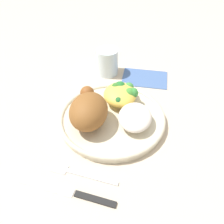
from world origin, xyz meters
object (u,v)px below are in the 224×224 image
object	(u,v)px
mac_cheese_with_broccoli	(121,93)
napkin	(145,78)
plate	(112,118)
rice_pile	(135,117)
roasted_chicken	(89,110)
water_glass	(107,62)
knife	(74,193)
fork	(80,173)

from	to	relation	value
mac_cheese_with_broccoli	napkin	distance (m)	0.15
plate	rice_pile	world-z (taller)	rice_pile
roasted_chicken	mac_cheese_with_broccoli	xyz separation A→B (m)	(0.09, -0.06, -0.01)
rice_pile	mac_cheese_with_broccoli	xyz separation A→B (m)	(0.07, 0.04, 0.01)
mac_cheese_with_broccoli	water_glass	world-z (taller)	water_glass
knife	napkin	world-z (taller)	knife
plate	napkin	size ratio (longest dim) A/B	1.92
napkin	rice_pile	bearing A→B (deg)	176.03
roasted_chicken	napkin	world-z (taller)	roasted_chicken
plate	knife	distance (m)	0.20
mac_cheese_with_broccoli	fork	bearing A→B (deg)	165.55
plate	rice_pile	size ratio (longest dim) A/B	2.73
rice_pile	water_glass	size ratio (longest dim) A/B	1.20
roasted_chicken	rice_pile	world-z (taller)	roasted_chicken
plate	roasted_chicken	size ratio (longest dim) A/B	2.21
mac_cheese_with_broccoli	napkin	xyz separation A→B (m)	(0.14, -0.06, -0.04)
fork	mac_cheese_with_broccoli	bearing A→B (deg)	-14.45
water_glass	roasted_chicken	bearing A→B (deg)	179.39
plate	napkin	bearing A→B (deg)	-19.72
mac_cheese_with_broccoli	napkin	size ratio (longest dim) A/B	0.68
roasted_chicken	rice_pile	distance (m)	0.11
water_glass	napkin	size ratio (longest dim) A/B	0.59
roasted_chicken	water_glass	xyz separation A→B (m)	(0.24, -0.00, -0.02)
plate	fork	bearing A→B (deg)	165.21
rice_pile	water_glass	bearing A→B (deg)	24.11
mac_cheese_with_broccoli	napkin	bearing A→B (deg)	-22.25
napkin	water_glass	bearing A→B (deg)	83.17
roasted_chicken	napkin	size ratio (longest dim) A/B	0.87
fork	water_glass	distance (m)	0.37
plate	knife	world-z (taller)	plate
fork	water_glass	bearing A→B (deg)	0.64
fork	napkin	world-z (taller)	fork
roasted_chicken	knife	bearing A→B (deg)	-177.71
plate	fork	size ratio (longest dim) A/B	1.80
fork	napkin	distance (m)	0.37
knife	water_glass	bearing A→B (deg)	0.59
plate	rice_pile	bearing A→B (deg)	-106.24
water_glass	napkin	xyz separation A→B (m)	(-0.01, -0.12, -0.04)
water_glass	napkin	world-z (taller)	water_glass
mac_cheese_with_broccoli	fork	xyz separation A→B (m)	(-0.22, 0.06, -0.04)
rice_pile	fork	size ratio (longest dim) A/B	0.66
knife	roasted_chicken	bearing A→B (deg)	2.29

